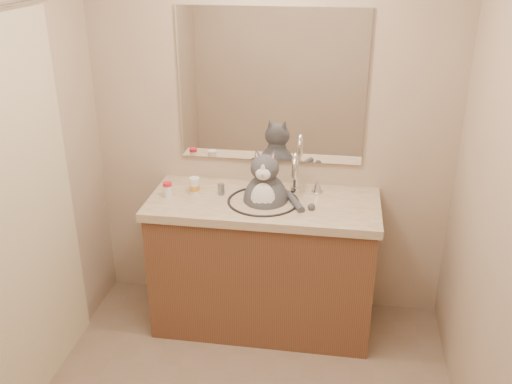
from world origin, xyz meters
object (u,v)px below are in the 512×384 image
pill_bottle_redcap (168,189)px  pill_bottle_orange (195,186)px  cat (266,199)px  grey_canister (221,189)px

pill_bottle_redcap → pill_bottle_orange: pill_bottle_orange is taller
cat → pill_bottle_redcap: (-0.57, -0.03, 0.03)m
cat → grey_canister: bearing=171.1°
cat → pill_bottle_redcap: cat is taller
pill_bottle_redcap → grey_canister: (0.30, 0.08, -0.01)m
cat → pill_bottle_redcap: size_ratio=5.90×
pill_bottle_redcap → grey_canister: size_ratio=1.39×
pill_bottle_orange → grey_canister: (0.16, 0.02, -0.02)m
cat → grey_canister: 0.28m
pill_bottle_redcap → pill_bottle_orange: 0.16m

